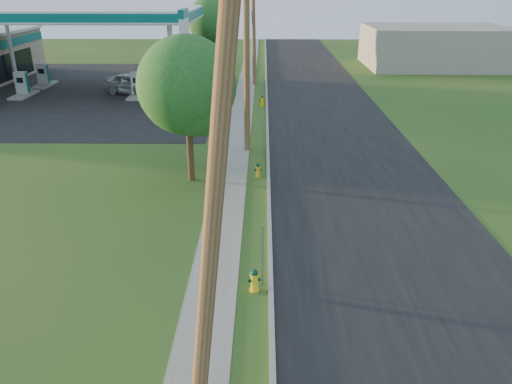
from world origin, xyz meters
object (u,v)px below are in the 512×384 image
(utility_pole_near, at_px, (213,217))
(fuel_pump_ne, at_px, (138,87))
(utility_pole_far, at_px, (254,27))
(tree_verge, at_px, (189,90))
(tree_lot, at_px, (212,23))
(hydrant_far, at_px, (262,101))
(hydrant_near, at_px, (254,280))
(fuel_pump_nw, at_px, (23,87))
(fuel_pump_sw, at_px, (43,78))
(utility_pole_mid, at_px, (247,56))
(hydrant_mid, at_px, (258,170))
(price_pylon, at_px, (184,34))
(car_silver, at_px, (133,84))
(fuel_pump_se, at_px, (149,78))

(utility_pole_near, distance_m, fuel_pump_ne, 32.51)
(utility_pole_far, height_order, tree_verge, utility_pole_far)
(tree_lot, height_order, hydrant_far, tree_lot)
(hydrant_near, bearing_deg, fuel_pump_nw, 125.30)
(fuel_pump_sw, bearing_deg, fuel_pump_nw, -90.00)
(utility_pole_mid, height_order, hydrant_far, utility_pole_mid)
(hydrant_mid, bearing_deg, hydrant_far, 89.39)
(hydrant_far, bearing_deg, price_pylon, -135.52)
(utility_pole_mid, xyz_separation_m, tree_verge, (-2.32, -4.42, -0.81))
(utility_pole_far, relative_size, fuel_pump_sw, 2.97)
(utility_pole_mid, bearing_deg, fuel_pump_ne, 124.40)
(hydrant_near, bearing_deg, tree_lot, 97.04)
(price_pylon, relative_size, hydrant_mid, 10.28)
(utility_pole_mid, xyz_separation_m, tree_lot, (-4.23, 26.05, -0.46))
(hydrant_near, distance_m, hydrant_far, 23.23)
(tree_verge, height_order, hydrant_mid, tree_verge)
(tree_lot, relative_size, hydrant_mid, 10.47)
(car_silver, bearing_deg, tree_verge, -133.62)
(hydrant_far, bearing_deg, tree_lot, 107.34)
(fuel_pump_sw, bearing_deg, utility_pole_near, -62.91)
(tree_verge, xyz_separation_m, car_silver, (-7.19, 18.25, -3.32))
(utility_pole_near, distance_m, price_pylon, 23.83)
(fuel_pump_se, relative_size, hydrant_near, 4.26)
(utility_pole_mid, bearing_deg, fuel_pump_se, 117.63)
(fuel_pump_ne, distance_m, fuel_pump_sw, 9.85)
(fuel_pump_sw, height_order, car_silver, fuel_pump_sw)
(fuel_pump_sw, relative_size, hydrant_near, 4.26)
(fuel_pump_ne, bearing_deg, fuel_pump_nw, 180.00)
(fuel_pump_se, relative_size, price_pylon, 0.47)
(hydrant_mid, bearing_deg, fuel_pump_se, 114.45)
(fuel_pump_nw, relative_size, hydrant_near, 4.26)
(fuel_pump_nw, bearing_deg, fuel_pump_se, 23.96)
(utility_pole_mid, bearing_deg, tree_verge, -117.69)
(utility_pole_near, distance_m, hydrant_near, 6.60)
(utility_pole_mid, height_order, hydrant_mid, utility_pole_mid)
(hydrant_mid, bearing_deg, utility_pole_far, 91.60)
(fuel_pump_nw, bearing_deg, fuel_pump_ne, 0.00)
(fuel_pump_ne, bearing_deg, car_silver, 126.11)
(hydrant_mid, bearing_deg, tree_lot, 99.17)
(utility_pole_mid, relative_size, tree_lot, 1.40)
(fuel_pump_sw, xyz_separation_m, hydrant_mid, (18.51, -20.92, -0.40))
(fuel_pump_ne, bearing_deg, utility_pole_near, -73.98)
(utility_pole_far, distance_m, car_silver, 11.12)
(utility_pole_far, relative_size, hydrant_far, 12.14)
(fuel_pump_nw, xyz_separation_m, price_pylon, (14.00, -7.50, 4.71))
(fuel_pump_nw, height_order, hydrant_far, fuel_pump_nw)
(utility_pole_mid, relative_size, fuel_pump_ne, 3.06)
(hydrant_near, bearing_deg, utility_pole_near, -97.23)
(fuel_pump_ne, height_order, fuel_pump_se, same)
(utility_pole_mid, distance_m, tree_verge, 5.06)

